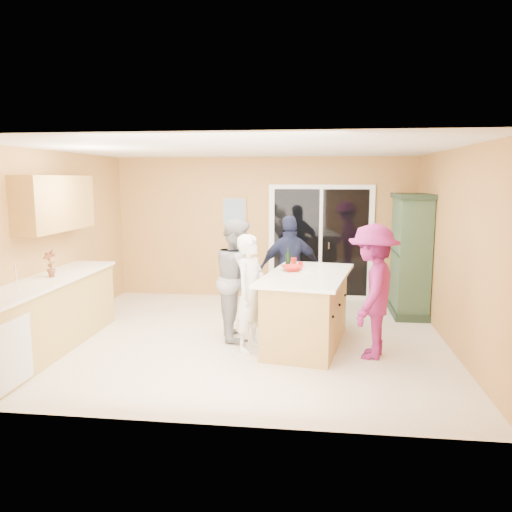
# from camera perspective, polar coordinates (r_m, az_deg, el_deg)

# --- Properties ---
(floor) EXTENTS (5.50, 5.50, 0.00)m
(floor) POSITION_cam_1_polar(r_m,az_deg,el_deg) (7.08, -1.32, -9.34)
(floor) COLOR white
(floor) RESTS_ON ground
(ceiling) EXTENTS (5.50, 5.00, 0.10)m
(ceiling) POSITION_cam_1_polar(r_m,az_deg,el_deg) (6.73, -1.40, 12.18)
(ceiling) COLOR white
(ceiling) RESTS_ON wall_back
(wall_back) EXTENTS (5.50, 0.10, 2.60)m
(wall_back) POSITION_cam_1_polar(r_m,az_deg,el_deg) (9.25, 0.89, 3.21)
(wall_back) COLOR #DEAD5B
(wall_back) RESTS_ON ground
(wall_front) EXTENTS (5.50, 0.10, 2.60)m
(wall_front) POSITION_cam_1_polar(r_m,az_deg,el_deg) (4.36, -6.13, -3.24)
(wall_front) COLOR #DEAD5B
(wall_front) RESTS_ON ground
(wall_left) EXTENTS (0.10, 5.00, 2.60)m
(wall_left) POSITION_cam_1_polar(r_m,az_deg,el_deg) (7.68, -22.12, 1.40)
(wall_left) COLOR #DEAD5B
(wall_left) RESTS_ON ground
(wall_right) EXTENTS (0.10, 5.00, 2.60)m
(wall_right) POSITION_cam_1_polar(r_m,az_deg,el_deg) (6.94, 21.72, 0.70)
(wall_right) COLOR #DEAD5B
(wall_right) RESTS_ON ground
(left_cabinet_run) EXTENTS (0.65, 3.05, 1.24)m
(left_cabinet_run) POSITION_cam_1_polar(r_m,az_deg,el_deg) (6.79, -23.77, -6.82)
(left_cabinet_run) COLOR tan
(left_cabinet_run) RESTS_ON floor
(upper_cabinets) EXTENTS (0.35, 1.60, 0.75)m
(upper_cabinets) POSITION_cam_1_polar(r_m,az_deg,el_deg) (7.37, -21.94, 5.62)
(upper_cabinets) COLOR tan
(upper_cabinets) RESTS_ON wall_left
(sliding_door) EXTENTS (1.90, 0.07, 2.10)m
(sliding_door) POSITION_cam_1_polar(r_m,az_deg,el_deg) (9.19, 7.39, 1.53)
(sliding_door) COLOR white
(sliding_door) RESTS_ON floor
(framed_picture) EXTENTS (0.46, 0.04, 0.56)m
(framed_picture) POSITION_cam_1_polar(r_m,az_deg,el_deg) (9.27, -2.52, 5.08)
(framed_picture) COLOR tan
(framed_picture) RESTS_ON wall_back
(kitchen_island) EXTENTS (1.32, 2.00, 0.97)m
(kitchen_island) POSITION_cam_1_polar(r_m,az_deg,el_deg) (6.70, 5.79, -6.35)
(kitchen_island) COLOR tan
(kitchen_island) RESTS_ON floor
(green_hutch) EXTENTS (0.57, 1.07, 1.97)m
(green_hutch) POSITION_cam_1_polar(r_m,az_deg,el_deg) (8.44, 17.22, -0.05)
(green_hutch) COLOR #1D3022
(green_hutch) RESTS_ON floor
(woman_white) EXTENTS (0.55, 0.65, 1.51)m
(woman_white) POSITION_cam_1_polar(r_m,az_deg,el_deg) (6.41, -0.62, -4.26)
(woman_white) COLOR white
(woman_white) RESTS_ON floor
(woman_grey) EXTENTS (0.82, 0.95, 1.67)m
(woman_grey) POSITION_cam_1_polar(r_m,az_deg,el_deg) (6.92, -2.06, -2.60)
(woman_grey) COLOR #97979A
(woman_grey) RESTS_ON floor
(woman_navy) EXTENTS (1.05, 0.67, 1.66)m
(woman_navy) POSITION_cam_1_polar(r_m,az_deg,el_deg) (7.68, 3.93, -1.53)
(woman_navy) COLOR #1B203D
(woman_navy) RESTS_ON floor
(woman_magenta) EXTENTS (0.90, 1.21, 1.67)m
(woman_magenta) POSITION_cam_1_polar(r_m,az_deg,el_deg) (6.32, 13.16, -3.95)
(woman_magenta) COLOR #821C5B
(woman_magenta) RESTS_ON floor
(serving_bowl) EXTENTS (0.36, 0.36, 0.07)m
(serving_bowl) POSITION_cam_1_polar(r_m,az_deg,el_deg) (6.76, 4.12, -1.40)
(serving_bowl) COLOR red
(serving_bowl) RESTS_ON kitchen_island
(tulip_vase) EXTENTS (0.21, 0.17, 0.36)m
(tulip_vase) POSITION_cam_1_polar(r_m,az_deg,el_deg) (7.00, -22.44, -0.77)
(tulip_vase) COLOR red
(tulip_vase) RESTS_ON left_cabinet_run
(tumbler_near) EXTENTS (0.09, 0.09, 0.12)m
(tumbler_near) POSITION_cam_1_polar(r_m,az_deg,el_deg) (7.14, 4.35, -0.66)
(tumbler_near) COLOR red
(tumbler_near) RESTS_ON kitchen_island
(tumbler_far) EXTENTS (0.08, 0.08, 0.10)m
(tumbler_far) POSITION_cam_1_polar(r_m,az_deg,el_deg) (6.93, 5.12, -1.05)
(tumbler_far) COLOR red
(tumbler_far) RESTS_ON kitchen_island
(wine_bottle) EXTENTS (0.07, 0.07, 0.30)m
(wine_bottle) POSITION_cam_1_polar(r_m,az_deg,el_deg) (6.92, 3.68, -0.48)
(wine_bottle) COLOR black
(wine_bottle) RESTS_ON kitchen_island
(white_plate) EXTENTS (0.33, 0.33, 0.02)m
(white_plate) POSITION_cam_1_polar(r_m,az_deg,el_deg) (6.82, 5.69, -1.56)
(white_plate) COLOR white
(white_plate) RESTS_ON kitchen_island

